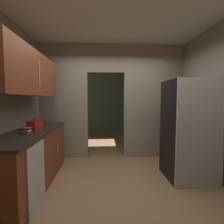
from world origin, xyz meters
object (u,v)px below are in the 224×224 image
at_px(refrigerator, 189,130).
at_px(boombox, 35,125).
at_px(book_stack, 26,131).
at_px(dishwasher, 36,176).

relative_size(refrigerator, boombox, 4.40).
relative_size(refrigerator, book_stack, 10.55).
height_order(refrigerator, book_stack, refrigerator).
distance_m(dishwasher, book_stack, 0.74).
bearing_deg(dishwasher, book_stack, 125.43).
bearing_deg(refrigerator, boombox, 179.65).
xyz_separation_m(refrigerator, dishwasher, (-2.46, -0.75, -0.46)).
bearing_deg(boombox, refrigerator, -0.35).
relative_size(dishwasher, book_stack, 5.13).
height_order(dishwasher, book_stack, book_stack).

